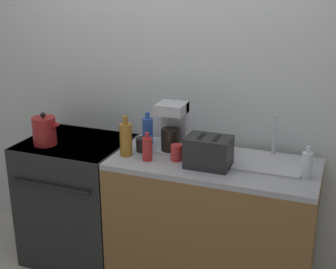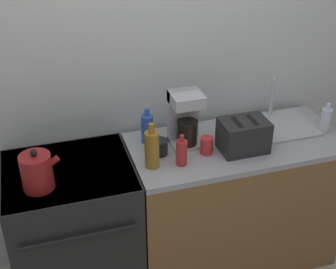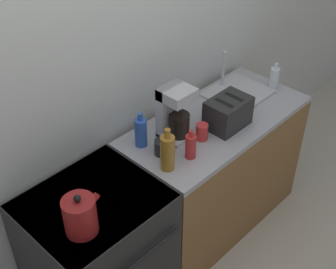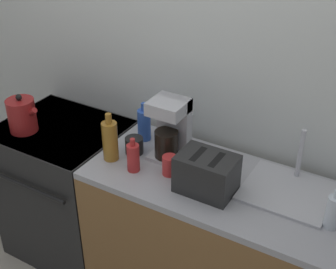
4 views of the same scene
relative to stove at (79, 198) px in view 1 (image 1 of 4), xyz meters
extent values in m
cube|color=silver|center=(0.56, 0.37, 0.82)|extent=(8.00, 0.05, 2.60)
cube|color=black|center=(0.00, 0.00, -0.01)|extent=(0.73, 0.63, 0.93)
cube|color=black|center=(0.00, 0.00, 0.44)|extent=(0.71, 0.62, 0.02)
cylinder|color=black|center=(-0.16, -0.13, 0.45)|extent=(0.20, 0.20, 0.01)
cylinder|color=black|center=(0.16, -0.13, 0.45)|extent=(0.20, 0.20, 0.01)
cylinder|color=black|center=(-0.16, 0.13, 0.45)|extent=(0.20, 0.20, 0.01)
cylinder|color=black|center=(0.16, 0.13, 0.45)|extent=(0.20, 0.20, 0.01)
cylinder|color=black|center=(0.00, -0.34, 0.25)|extent=(0.62, 0.02, 0.02)
cube|color=brown|center=(1.04, 0.00, -0.03)|extent=(1.33, 0.62, 0.90)
cube|color=#A3A3A8|center=(1.04, 0.00, 0.44)|extent=(1.33, 0.62, 0.04)
cylinder|color=maroon|center=(-0.16, -0.13, 0.55)|extent=(0.16, 0.16, 0.20)
sphere|color=black|center=(-0.16, -0.13, 0.67)|extent=(0.04, 0.04, 0.04)
cylinder|color=maroon|center=(-0.08, -0.13, 0.59)|extent=(0.09, 0.03, 0.08)
cube|color=black|center=(1.02, -0.09, 0.55)|extent=(0.28, 0.20, 0.19)
cube|color=black|center=(0.98, -0.09, 0.64)|extent=(0.03, 0.14, 0.01)
cube|color=black|center=(1.07, -0.09, 0.64)|extent=(0.03, 0.14, 0.01)
cube|color=#B7B7BC|center=(0.72, 0.06, 0.46)|extent=(0.18, 0.18, 0.02)
cube|color=#B7B7BC|center=(0.72, 0.12, 0.62)|extent=(0.18, 0.06, 0.34)
cube|color=#B7B7BC|center=(0.72, 0.06, 0.76)|extent=(0.18, 0.18, 0.07)
cylinder|color=black|center=(0.72, 0.04, 0.55)|extent=(0.13, 0.13, 0.15)
cube|color=#B7B7BC|center=(1.37, 0.08, 0.46)|extent=(0.42, 0.37, 0.01)
cylinder|color=silver|center=(1.37, 0.23, 0.59)|extent=(0.02, 0.02, 0.28)
cylinder|color=silver|center=(1.61, -0.05, 0.53)|extent=(0.06, 0.06, 0.16)
cylinder|color=silver|center=(1.61, -0.05, 0.63)|extent=(0.03, 0.03, 0.04)
cylinder|color=#9E6B23|center=(0.46, -0.11, 0.56)|extent=(0.08, 0.08, 0.22)
cylinder|color=#9E6B23|center=(0.46, -0.11, 0.70)|extent=(0.03, 0.03, 0.05)
cylinder|color=#B72828|center=(0.63, -0.13, 0.53)|extent=(0.06, 0.06, 0.15)
cylinder|color=#B72828|center=(0.63, -0.13, 0.62)|extent=(0.03, 0.03, 0.04)
cylinder|color=#2D56B7|center=(0.51, 0.15, 0.55)|extent=(0.07, 0.07, 0.18)
cylinder|color=#2D56B7|center=(0.51, 0.15, 0.66)|extent=(0.03, 0.03, 0.05)
cylinder|color=black|center=(0.54, 0.01, 0.50)|extent=(0.10, 0.10, 0.09)
cylinder|color=red|center=(0.80, -0.07, 0.51)|extent=(0.08, 0.08, 0.11)
camera|label=1|loc=(1.76, -2.70, 1.60)|focal=50.00mm
camera|label=2|loc=(-0.10, -2.23, 1.94)|focal=50.00mm
camera|label=3|loc=(-0.98, -1.50, 2.22)|focal=50.00mm
camera|label=4|loc=(1.79, -1.75, 1.86)|focal=50.00mm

